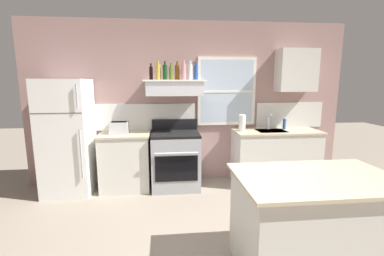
{
  "coord_description": "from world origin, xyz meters",
  "views": [
    {
      "loc": [
        -0.42,
        -2.31,
        1.72
      ],
      "look_at": [
        -0.05,
        1.2,
        1.1
      ],
      "focal_mm": 24.85,
      "sensor_mm": 36.0,
      "label": 1
    }
  ],
  "objects": [
    {
      "name": "stove_range",
      "position": [
        -0.25,
        1.86,
        0.46
      ],
      "size": [
        0.76,
        0.69,
        1.09
      ],
      "color": "#9EA0A5",
      "rests_on": "ground_plane"
    },
    {
      "name": "paper_towel_roll",
      "position": [
        0.85,
        1.9,
        1.04
      ],
      "size": [
        0.11,
        0.11,
        0.27
      ],
      "primitive_type": "cylinder",
      "color": "white",
      "rests_on": "counter_right_with_sink"
    },
    {
      "name": "kitchen_island",
      "position": [
        0.9,
        -0.24,
        0.46
      ],
      "size": [
        1.4,
        0.9,
        0.91
      ],
      "color": "silver",
      "rests_on": "ground_plane"
    },
    {
      "name": "refrigerator",
      "position": [
        -1.9,
        1.84,
        0.88
      ],
      "size": [
        0.7,
        0.72,
        1.76
      ],
      "color": "white",
      "rests_on": "ground_plane"
    },
    {
      "name": "dish_soap_bottle",
      "position": [
        1.63,
        2.0,
        1.0
      ],
      "size": [
        0.06,
        0.06,
        0.18
      ],
      "primitive_type": "cylinder",
      "color": "blue",
      "rests_on": "counter_right_with_sink"
    },
    {
      "name": "bottle_clear_tall",
      "position": [
        0.0,
        1.91,
        1.87
      ],
      "size": [
        0.06,
        0.06,
        0.29
      ],
      "color": "silver",
      "rests_on": "range_hood_shelf"
    },
    {
      "name": "bottle_balsamic_dark",
      "position": [
        -0.61,
        1.99,
        1.85
      ],
      "size": [
        0.06,
        0.06,
        0.25
      ],
      "color": "black",
      "rests_on": "range_hood_shelf"
    },
    {
      "name": "toaster",
      "position": [
        -1.12,
        1.87,
        1.01
      ],
      "size": [
        0.3,
        0.2,
        0.19
      ],
      "color": "silver",
      "rests_on": "counter_left_of_stove"
    },
    {
      "name": "bottle_dark_green_wine",
      "position": [
        -0.4,
        1.91,
        1.86
      ],
      "size": [
        0.07,
        0.07,
        0.28
      ],
      "color": "#143819",
      "rests_on": "range_hood_shelf"
    },
    {
      "name": "bottle_rose_pink",
      "position": [
        -0.11,
        1.9,
        1.87
      ],
      "size": [
        0.07,
        0.07,
        0.3
      ],
      "color": "#C67F84",
      "rests_on": "range_hood_shelf"
    },
    {
      "name": "upper_cabinet_right",
      "position": [
        1.8,
        2.04,
        1.9
      ],
      "size": [
        0.64,
        0.32,
        0.7
      ],
      "color": "silver"
    },
    {
      "name": "range_hood_shelf",
      "position": [
        -0.25,
        1.96,
        1.62
      ],
      "size": [
        0.96,
        0.52,
        0.24
      ],
      "color": "silver"
    },
    {
      "name": "bottle_champagne_gold_foil",
      "position": [
        -0.5,
        1.93,
        1.87
      ],
      "size": [
        0.08,
        0.08,
        0.29
      ],
      "color": "#B29333",
      "rests_on": "range_hood_shelf"
    },
    {
      "name": "bottle_olive_oil_square",
      "position": [
        -0.3,
        1.91,
        1.85
      ],
      "size": [
        0.06,
        0.06,
        0.25
      ],
      "color": "#4C601E",
      "rests_on": "range_hood_shelf"
    },
    {
      "name": "sink_faucet",
      "position": [
        1.35,
        2.0,
        1.08
      ],
      "size": [
        0.03,
        0.17,
        0.28
      ],
      "color": "silver",
      "rests_on": "counter_right_with_sink"
    },
    {
      "name": "bottle_amber_wine",
      "position": [
        -0.2,
        1.97,
        1.86
      ],
      "size": [
        0.07,
        0.07,
        0.28
      ],
      "color": "brown",
      "rests_on": "range_hood_shelf"
    },
    {
      "name": "back_wall",
      "position": [
        0.03,
        2.23,
        1.35
      ],
      "size": [
        5.4,
        0.11,
        2.7
      ],
      "color": "gray",
      "rests_on": "ground_plane"
    },
    {
      "name": "counter_left_of_stove",
      "position": [
        -1.05,
        1.9,
        0.46
      ],
      "size": [
        0.79,
        0.63,
        0.91
      ],
      "color": "silver",
      "rests_on": "ground_plane"
    },
    {
      "name": "bottle_blue_liqueur",
      "position": [
        0.1,
        2.0,
        1.86
      ],
      "size": [
        0.07,
        0.07,
        0.28
      ],
      "color": "#1E478C",
      "rests_on": "range_hood_shelf"
    },
    {
      "name": "counter_right_with_sink",
      "position": [
        1.45,
        1.9,
        0.46
      ],
      "size": [
        1.43,
        0.63,
        0.91
      ],
      "color": "silver",
      "rests_on": "ground_plane"
    }
  ]
}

